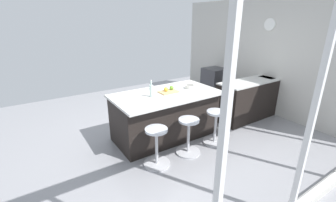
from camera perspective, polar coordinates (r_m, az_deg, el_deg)
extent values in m
plane|color=gray|center=(4.91, -0.13, -7.67)|extent=(7.26, 7.26, 0.00)
cube|color=silver|center=(2.73, 32.42, -3.29)|extent=(0.05, 0.06, 2.45)
cube|color=silver|center=(1.73, 13.27, -13.29)|extent=(0.05, 0.06, 2.45)
cube|color=beige|center=(6.39, 21.72, 10.47)|extent=(0.12, 5.36, 2.75)
cylinder|color=white|center=(6.14, 24.07, 17.07)|extent=(0.03, 0.28, 0.28)
cube|color=black|center=(6.08, 21.86, 0.94)|extent=(2.46, 0.60, 0.89)
cube|color=silver|center=(5.96, 22.42, 5.12)|extent=(2.46, 0.60, 0.03)
cube|color=#38383D|center=(6.22, 24.01, 5.04)|extent=(0.44, 0.36, 0.12)
cylinder|color=#B7B7BC|center=(6.26, 23.13, 7.14)|extent=(0.02, 0.02, 0.28)
cube|color=#38383D|center=(7.04, 11.46, 4.48)|extent=(0.60, 0.60, 0.89)
cube|color=black|center=(6.85, 13.21, 3.53)|extent=(0.44, 0.01, 0.32)
cube|color=black|center=(4.56, -0.69, -3.72)|extent=(1.99, 0.94, 0.89)
cube|color=silver|center=(4.36, -0.36, 1.66)|extent=(2.05, 1.14, 0.04)
cylinder|color=#B7B7BC|center=(4.60, 11.45, -9.91)|extent=(0.44, 0.44, 0.03)
cylinder|color=#B7B7BC|center=(4.46, 11.71, -6.53)|extent=(0.05, 0.05, 0.60)
cylinder|color=silver|center=(4.33, 12.00, -2.75)|extent=(0.36, 0.36, 0.04)
cylinder|color=#B7B7BC|center=(4.22, 4.98, -12.49)|extent=(0.44, 0.44, 0.03)
cylinder|color=#B7B7BC|center=(4.07, 5.11, -8.88)|extent=(0.05, 0.05, 0.60)
cylinder|color=silver|center=(3.93, 5.25, -4.81)|extent=(0.36, 0.36, 0.04)
cylinder|color=#B7B7BC|center=(3.92, -2.78, -15.31)|extent=(0.44, 0.44, 0.03)
cylinder|color=#B7B7BC|center=(3.75, -2.86, -11.53)|extent=(0.05, 0.05, 0.60)
cylinder|color=silver|center=(3.59, -2.95, -7.19)|extent=(0.36, 0.36, 0.04)
cube|color=tan|center=(4.41, 0.13, 2.32)|extent=(0.36, 0.24, 0.02)
sphere|color=gold|center=(4.40, -0.52, 2.97)|extent=(0.08, 0.08, 0.08)
sphere|color=#609E2D|center=(4.50, 0.89, 3.33)|extent=(0.08, 0.08, 0.08)
cylinder|color=silver|center=(4.14, -4.20, 2.52)|extent=(0.06, 0.06, 0.22)
cylinder|color=silver|center=(4.10, -4.25, 4.52)|extent=(0.03, 0.03, 0.08)
cylinder|color=#B7B7BC|center=(4.09, -4.26, 5.13)|extent=(0.03, 0.03, 0.02)
cylinder|color=silver|center=(4.68, 5.56, 3.58)|extent=(0.20, 0.20, 0.07)
cylinder|color=slate|center=(4.68, 5.56, 3.75)|extent=(0.17, 0.17, 0.05)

